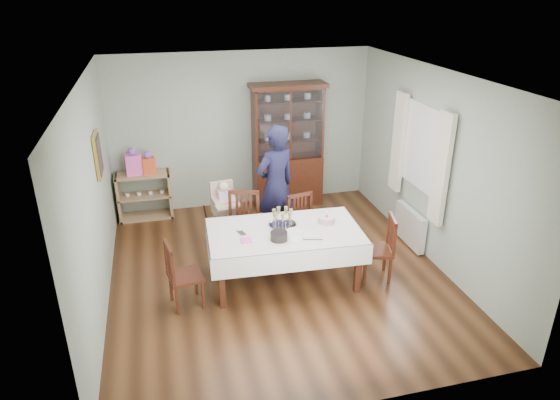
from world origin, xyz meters
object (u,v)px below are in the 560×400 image
object	(u,v)px
chair_end_right	(377,260)
gift_bag_pink	(134,163)
champagne_tray	(282,221)
birthday_cake	(326,220)
woman	(276,186)
china_cabinet	(288,144)
sideboard	(145,196)
gift_bag_orange	(149,164)
high_chair	(225,222)
chair_end_left	(185,287)
chair_far_right	(305,239)
chair_far_left	(244,242)
dining_table	(284,256)

from	to	relation	value
chair_end_right	gift_bag_pink	size ratio (longest dim) A/B	1.92
champagne_tray	gift_bag_pink	distance (m)	3.03
birthday_cake	woman	bearing A→B (deg)	112.63
china_cabinet	chair_end_right	world-z (taller)	china_cabinet
champagne_tray	woman	bearing A→B (deg)	81.51
sideboard	gift_bag_orange	world-z (taller)	gift_bag_orange
high_chair	birthday_cake	size ratio (longest dim) A/B	4.01
sideboard	high_chair	distance (m)	1.78
birthday_cake	champagne_tray	bearing A→B (deg)	172.09
woman	china_cabinet	bearing A→B (deg)	-136.08
chair_end_left	high_chair	world-z (taller)	high_chair
china_cabinet	chair_far_right	bearing A→B (deg)	-97.54
china_cabinet	chair_far_left	bearing A→B (deg)	-121.74
dining_table	gift_bag_orange	bearing A→B (deg)	123.92
china_cabinet	birthday_cake	world-z (taller)	china_cabinet
chair_end_right	gift_bag_pink	bearing A→B (deg)	-117.46
dining_table	chair_end_left	xyz separation A→B (m)	(-1.33, -0.23, -0.12)
chair_far_left	champagne_tray	size ratio (longest dim) A/B	2.73
china_cabinet	chair_far_right	world-z (taller)	china_cabinet
china_cabinet	woman	bearing A→B (deg)	-112.11
sideboard	birthday_cake	size ratio (longest dim) A/B	3.43
dining_table	sideboard	distance (m)	3.08
chair_end_left	gift_bag_orange	world-z (taller)	gift_bag_orange
chair_end_right	high_chair	world-z (taller)	high_chair
sideboard	birthday_cake	world-z (taller)	birthday_cake
champagne_tray	gift_bag_orange	distance (m)	2.88
woman	birthday_cake	size ratio (longest dim) A/B	7.11
chair_far_left	high_chair	size ratio (longest dim) A/B	0.98
china_cabinet	chair_end_right	distance (m)	2.89
champagne_tray	gift_bag_orange	world-z (taller)	gift_bag_orange
chair_far_left	birthday_cake	distance (m)	1.28
gift_bag_pink	gift_bag_orange	distance (m)	0.24
sideboard	chair_far_right	world-z (taller)	chair_far_right
birthday_cake	gift_bag_pink	size ratio (longest dim) A/B	0.56
chair_end_left	chair_end_right	bearing A→B (deg)	-100.34
gift_bag_pink	woman	bearing A→B (deg)	-33.43
champagne_tray	gift_bag_pink	world-z (taller)	gift_bag_pink
sideboard	chair_far_left	bearing A→B (deg)	-53.98
dining_table	chair_end_left	distance (m)	1.36
woman	champagne_tray	distance (m)	0.99
woman	chair_far_left	bearing A→B (deg)	15.59
high_chair	dining_table	bearing A→B (deg)	-69.76
dining_table	gift_bag_orange	xyz separation A→B (m)	(-1.67, 2.48, 0.59)
birthday_cake	gift_bag_pink	world-z (taller)	gift_bag_pink
gift_bag_pink	gift_bag_orange	size ratio (longest dim) A/B	1.21
chair_end_right	woman	bearing A→B (deg)	-128.03
chair_end_left	gift_bag_pink	size ratio (longest dim) A/B	1.88
woman	gift_bag_orange	size ratio (longest dim) A/B	4.81
woman	chair_end_right	bearing A→B (deg)	104.66
china_cabinet	chair_end_right	xyz separation A→B (m)	(0.53, -2.71, -0.85)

